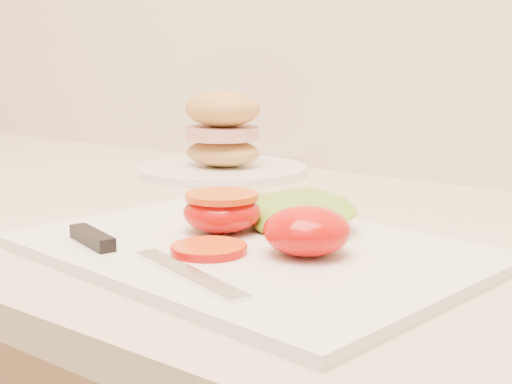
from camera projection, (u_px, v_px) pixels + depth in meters
The scene contains 7 objects.
cutting_board at pixel (249, 249), 0.63m from camera, with size 0.39×0.29×0.01m, color white.
tomato_half_dome at pixel (307, 231), 0.59m from camera, with size 0.07×0.07×0.04m, color #C01305.
tomato_half_cut at pixel (222, 210), 0.67m from camera, with size 0.07×0.07×0.04m.
tomato_slice_0 at pixel (209, 249), 0.60m from camera, with size 0.06×0.06×0.01m, color orange.
lettuce_leaf_0 at pixel (296, 211), 0.70m from camera, with size 0.15×0.10×0.03m, color #8EBF32.
knife at pixel (126, 250), 0.59m from camera, with size 0.24×0.06×0.01m.
sandwich_plate at pixel (223, 144), 1.05m from camera, with size 0.25×0.25×0.12m.
Camera 1 is at (-0.14, 1.08, 1.10)m, focal length 50.00 mm.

